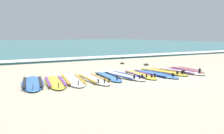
# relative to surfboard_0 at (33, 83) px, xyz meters

# --- Properties ---
(ground_plane) EXTENTS (80.00, 80.00, 0.00)m
(ground_plane) POSITION_rel_surfboard_0_xyz_m (3.52, -0.49, -0.04)
(ground_plane) COLOR #C1B599
(sea) EXTENTS (80.00, 60.00, 0.10)m
(sea) POSITION_rel_surfboard_0_xyz_m (3.52, 35.52, 0.01)
(sea) COLOR teal
(sea) RESTS_ON ground
(wave_foam_strip) EXTENTS (80.00, 1.36, 0.11)m
(wave_foam_strip) POSITION_rel_surfboard_0_xyz_m (3.52, 6.20, 0.02)
(wave_foam_strip) COLOR white
(wave_foam_strip) RESTS_ON ground
(surfboard_0) EXTENTS (1.15, 2.62, 0.18)m
(surfboard_0) POSITION_rel_surfboard_0_xyz_m (0.00, 0.00, 0.00)
(surfboard_0) COLOR #3875CC
(surfboard_0) RESTS_ON ground
(surfboard_1) EXTENTS (1.03, 2.41, 0.18)m
(surfboard_1) POSITION_rel_surfboard_0_xyz_m (0.62, -0.20, -0.00)
(surfboard_1) COLOR yellow
(surfboard_1) RESTS_ON ground
(surfboard_2) EXTENTS (1.13, 2.57, 0.18)m
(surfboard_2) POSITION_rel_surfboard_0_xyz_m (1.22, -0.09, -0.00)
(surfboard_2) COLOR white
(surfboard_2) RESTS_ON ground
(surfboard_3) EXTENTS (0.85, 2.47, 0.18)m
(surfboard_3) POSITION_rel_surfboard_0_xyz_m (1.88, -0.24, 0.00)
(surfboard_3) COLOR white
(surfboard_3) RESTS_ON ground
(surfboard_4) EXTENTS (0.90, 2.26, 0.18)m
(surfboard_4) POSITION_rel_surfboard_0_xyz_m (2.49, -0.10, -0.00)
(surfboard_4) COLOR #3875CC
(surfboard_4) RESTS_ON ground
(surfboard_5) EXTENTS (0.73, 2.42, 0.18)m
(surfboard_5) POSITION_rel_surfboard_0_xyz_m (3.03, -0.19, 0.00)
(surfboard_5) COLOR white
(surfboard_5) RESTS_ON ground
(surfboard_6) EXTENTS (0.94, 2.33, 0.18)m
(surfboard_6) POSITION_rel_surfboard_0_xyz_m (3.71, -0.26, 0.00)
(surfboard_6) COLOR yellow
(surfboard_6) RESTS_ON ground
(surfboard_7) EXTENTS (0.66, 2.42, 0.18)m
(surfboard_7) POSITION_rel_surfboard_0_xyz_m (4.26, -0.40, -0.00)
(surfboard_7) COLOR #3875CC
(surfboard_7) RESTS_ON ground
(surfboard_8) EXTENTS (0.82, 2.50, 0.18)m
(surfboard_8) POSITION_rel_surfboard_0_xyz_m (4.88, -0.13, 0.00)
(surfboard_8) COLOR yellow
(surfboard_8) RESTS_ON ground
(surfboard_9) EXTENTS (0.82, 2.36, 0.18)m
(surfboard_9) POSITION_rel_surfboard_0_xyz_m (5.53, -0.39, -0.00)
(surfboard_9) COLOR silver
(surfboard_9) RESTS_ON ground
(surfboard_10) EXTENTS (0.73, 2.05, 0.18)m
(surfboard_10) POSITION_rel_surfboard_0_xyz_m (6.12, -0.17, -0.00)
(surfboard_10) COLOR orange
(surfboard_10) RESTS_ON ground
(seaweed_clump_near_shoreline) EXTENTS (0.27, 0.21, 0.09)m
(seaweed_clump_near_shoreline) POSITION_rel_surfboard_0_xyz_m (5.76, 2.03, 0.01)
(seaweed_clump_near_shoreline) COLOR #4C4228
(seaweed_clump_near_shoreline) RESTS_ON ground
(seaweed_clump_mid_sand) EXTENTS (0.23, 0.19, 0.08)m
(seaweed_clump_mid_sand) POSITION_rel_surfboard_0_xyz_m (5.08, 3.10, 0.00)
(seaweed_clump_mid_sand) COLOR #2D381E
(seaweed_clump_mid_sand) RESTS_ON ground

